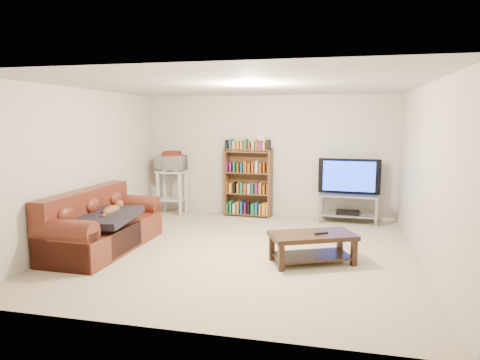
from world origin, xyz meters
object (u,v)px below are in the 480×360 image
(sofa, at_px, (100,228))
(bookshelf, at_px, (248,182))
(coffee_table, at_px, (312,242))
(tv_stand, at_px, (348,203))

(sofa, bearing_deg, bookshelf, 58.83)
(sofa, xyz_separation_m, coffee_table, (3.14, 0.06, -0.03))
(sofa, xyz_separation_m, bookshelf, (1.71, 2.68, 0.38))
(sofa, height_order, coffee_table, sofa)
(coffee_table, height_order, tv_stand, tv_stand)
(coffee_table, bearing_deg, tv_stand, 53.94)
(sofa, distance_m, tv_stand, 4.46)
(tv_stand, distance_m, bookshelf, 1.98)
(sofa, height_order, bookshelf, bookshelf)
(tv_stand, relative_size, bookshelf, 0.81)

